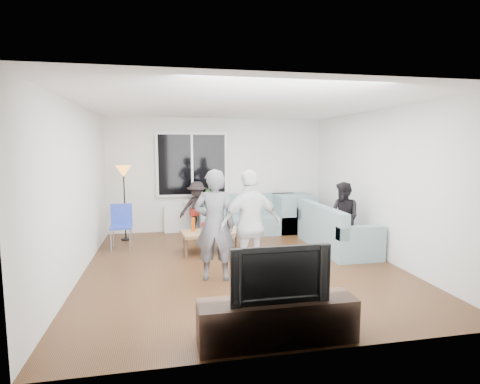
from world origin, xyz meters
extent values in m
cube|color=#56351C|center=(0.00, 0.00, -0.02)|extent=(5.00, 5.50, 0.04)
cube|color=white|center=(0.00, 0.00, 2.62)|extent=(5.00, 5.50, 0.04)
cube|color=silver|center=(0.00, 2.77, 1.30)|extent=(5.00, 0.04, 2.60)
cube|color=silver|center=(0.00, -2.77, 1.30)|extent=(5.00, 0.04, 2.60)
cube|color=silver|center=(-2.52, 0.00, 1.30)|extent=(0.04, 5.50, 2.60)
cube|color=silver|center=(2.52, 0.00, 1.30)|extent=(0.04, 5.50, 2.60)
cube|color=white|center=(-0.60, 2.69, 1.55)|extent=(1.62, 0.06, 1.47)
cube|color=black|center=(-0.60, 2.65, 1.55)|extent=(1.50, 0.02, 1.35)
cube|color=white|center=(-0.60, 2.64, 1.55)|extent=(0.05, 0.03, 1.35)
cube|color=silver|center=(-0.60, 2.65, 0.31)|extent=(1.30, 0.12, 0.62)
imported|color=#285F26|center=(-0.29, 2.62, 0.81)|extent=(0.24, 0.20, 0.39)
imported|color=silver|center=(-0.72, 2.62, 0.71)|extent=(0.20, 0.20, 0.17)
cube|color=slate|center=(1.71, 2.27, 0.42)|extent=(0.85, 0.85, 0.85)
cube|color=#B87F1A|center=(-0.24, 2.25, 0.51)|extent=(0.39, 0.33, 0.14)
cube|color=maroon|center=(-0.51, 2.33, 0.51)|extent=(0.36, 0.30, 0.13)
cube|color=#A67A50|center=(-0.38, 0.85, 0.20)|extent=(1.16, 0.71, 0.40)
cylinder|color=maroon|center=(-0.49, 0.84, 0.49)|extent=(0.17, 0.17, 0.17)
imported|color=#4D4D52|center=(-0.52, -0.59, 0.82)|extent=(0.67, 0.51, 1.64)
imported|color=silver|center=(0.01, -0.67, 0.81)|extent=(1.01, 0.57, 1.63)
imported|color=black|center=(2.02, 0.41, 0.65)|extent=(0.63, 0.73, 1.31)
imported|color=black|center=(-0.53, 2.30, 0.60)|extent=(0.87, 0.64, 1.20)
cube|color=#312118|center=(-0.14, -2.50, 0.22)|extent=(1.60, 0.40, 0.44)
imported|color=black|center=(-0.14, -2.50, 0.73)|extent=(0.99, 0.13, 0.57)
cylinder|color=#C04E0B|center=(-0.72, 0.92, 0.53)|extent=(0.07, 0.07, 0.25)
cylinder|color=black|center=(-0.04, 0.99, 0.50)|extent=(0.07, 0.07, 0.19)
cylinder|color=#34130B|center=(-0.30, 1.03, 0.51)|extent=(0.07, 0.07, 0.23)
cylinder|color=#338418|center=(-0.47, 0.78, 0.52)|extent=(0.08, 0.08, 0.25)
camera|label=1|loc=(-1.21, -5.96, 1.96)|focal=28.24mm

